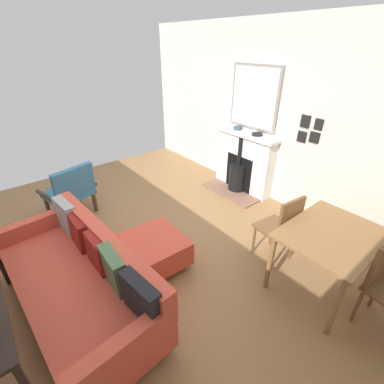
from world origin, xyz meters
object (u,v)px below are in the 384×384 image
(mantel_bowl_far, at_px, (257,134))
(dining_chair_near_fireplace, at_px, (282,225))
(dining_table, at_px, (330,241))
(fireplace, at_px, (242,165))
(mantel_bowl_near, at_px, (237,128))
(sofa, at_px, (82,279))
(armchair_accent, at_px, (71,189))
(ottoman, at_px, (155,249))

(mantel_bowl_far, distance_m, dining_chair_near_fireplace, 1.79)
(dining_table, xyz_separation_m, dining_chair_near_fireplace, (0.01, -0.53, -0.11))
(fireplace, bearing_deg, mantel_bowl_near, -98.50)
(mantel_bowl_near, bearing_deg, mantel_bowl_far, 90.00)
(sofa, relative_size, armchair_accent, 2.51)
(mantel_bowl_near, distance_m, sofa, 3.32)
(ottoman, distance_m, dining_chair_near_fireplace, 1.50)
(fireplace, relative_size, armchair_accent, 1.42)
(ottoman, distance_m, dining_table, 1.89)
(fireplace, height_order, dining_table, fireplace)
(fireplace, xyz_separation_m, mantel_bowl_near, (-0.03, -0.22, 0.61))
(fireplace, distance_m, armchair_accent, 2.82)
(sofa, bearing_deg, mantel_bowl_near, -164.12)
(ottoman, relative_size, dining_table, 0.71)
(mantel_bowl_near, height_order, dining_chair_near_fireplace, mantel_bowl_near)
(sofa, xyz_separation_m, dining_table, (-2.05, 1.38, 0.29))
(mantel_bowl_near, height_order, armchair_accent, mantel_bowl_near)
(dining_table, height_order, dining_chair_near_fireplace, dining_chair_near_fireplace)
(mantel_bowl_far, distance_m, armchair_accent, 3.00)
(mantel_bowl_near, xyz_separation_m, ottoman, (2.27, 0.86, -0.84))
(sofa, distance_m, dining_chair_near_fireplace, 2.22)
(ottoman, bearing_deg, armchair_accent, -76.55)
(mantel_bowl_near, bearing_deg, dining_chair_near_fireplace, 58.18)
(dining_chair_near_fireplace, bearing_deg, armchair_accent, -58.09)
(armchair_accent, distance_m, dining_chair_near_fireplace, 3.00)
(mantel_bowl_far, height_order, dining_chair_near_fireplace, mantel_bowl_far)
(mantel_bowl_far, relative_size, sofa, 0.08)
(fireplace, relative_size, sofa, 0.57)
(sofa, height_order, ottoman, sofa)
(fireplace, xyz_separation_m, ottoman, (2.23, 0.65, -0.24))
(mantel_bowl_far, height_order, dining_table, mantel_bowl_far)
(fireplace, xyz_separation_m, dining_table, (1.04, 2.05, 0.16))
(mantel_bowl_near, relative_size, dining_chair_near_fireplace, 0.16)
(mantel_bowl_far, bearing_deg, dining_table, 59.89)
(mantel_bowl_far, relative_size, dining_table, 0.17)
(ottoman, height_order, dining_chair_near_fireplace, dining_chair_near_fireplace)
(armchair_accent, relative_size, dining_table, 0.83)
(mantel_bowl_far, height_order, ottoman, mantel_bowl_far)
(sofa, bearing_deg, armchair_accent, -105.02)
(sofa, distance_m, ottoman, 0.86)
(mantel_bowl_far, distance_m, dining_table, 2.18)
(armchair_accent, height_order, dining_chair_near_fireplace, dining_chair_near_fireplace)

